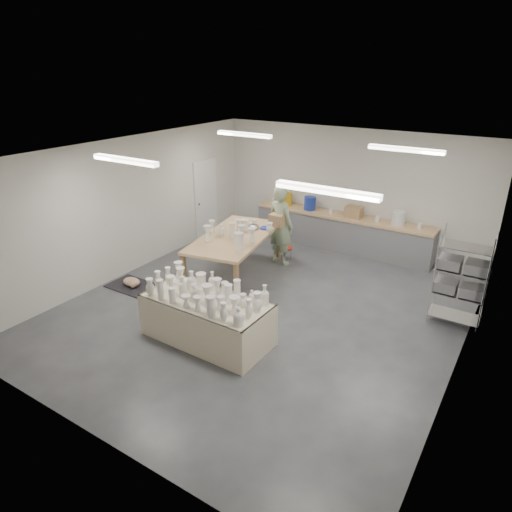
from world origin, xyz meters
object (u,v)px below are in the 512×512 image
Objects in this scene: potter at (281,225)px; red_stool at (286,249)px; work_table at (239,236)px; drying_table at (207,317)px.

potter reaches higher than red_stool.
potter is at bearing 59.99° from work_table.
red_stool is at bearing -74.92° from potter.
red_stool is (0.00, 0.27, -0.68)m from potter.
potter reaches higher than drying_table.
drying_table reaches higher than red_stool.
work_table is at bearing -105.72° from red_stool.
potter is at bearing -90.00° from red_stool.
work_table is 1.63m from red_stool.
work_table reaches higher than drying_table.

